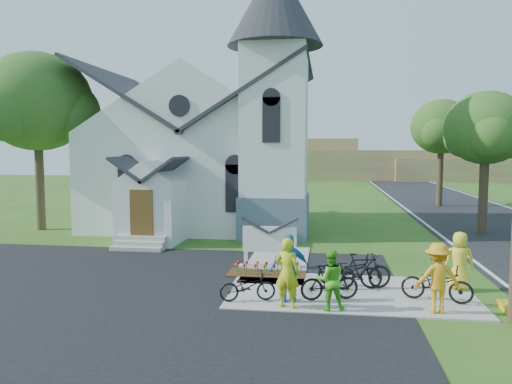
# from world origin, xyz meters

# --- Properties ---
(ground) EXTENTS (120.00, 120.00, 0.00)m
(ground) POSITION_xyz_m (0.00, 0.00, 0.00)
(ground) COLOR #2C5919
(ground) RESTS_ON ground
(parking_lot) EXTENTS (20.00, 16.00, 0.02)m
(parking_lot) POSITION_xyz_m (-7.00, -2.00, 0.01)
(parking_lot) COLOR black
(parking_lot) RESTS_ON ground
(road) EXTENTS (8.00, 90.00, 0.02)m
(road) POSITION_xyz_m (10.00, 15.00, 0.01)
(road) COLOR black
(road) RESTS_ON ground
(sidewalk) EXTENTS (7.00, 4.00, 0.05)m
(sidewalk) POSITION_xyz_m (1.50, 0.50, 0.03)
(sidewalk) COLOR #A29B92
(sidewalk) RESTS_ON ground
(church) EXTENTS (12.35, 12.00, 13.00)m
(church) POSITION_xyz_m (-5.48, 12.48, 5.25)
(church) COLOR white
(church) RESTS_ON ground
(church_sign) EXTENTS (2.20, 0.40, 1.70)m
(church_sign) POSITION_xyz_m (-1.20, 3.20, 1.03)
(church_sign) COLOR #A29B92
(church_sign) RESTS_ON ground
(flower_bed) EXTENTS (2.60, 1.10, 0.07)m
(flower_bed) POSITION_xyz_m (-1.20, 2.30, 0.04)
(flower_bed) COLOR #3C2510
(flower_bed) RESTS_ON ground
(tree_lot_corner) EXTENTS (5.60, 5.60, 9.15)m
(tree_lot_corner) POSITION_xyz_m (-14.00, 10.00, 6.60)
(tree_lot_corner) COLOR #3B2E20
(tree_lot_corner) RESTS_ON ground
(tree_road_near) EXTENTS (4.00, 4.00, 7.05)m
(tree_road_near) POSITION_xyz_m (8.50, 12.00, 5.21)
(tree_road_near) COLOR #3B2E20
(tree_road_near) RESTS_ON ground
(tree_road_mid) EXTENTS (4.40, 4.40, 7.80)m
(tree_road_mid) POSITION_xyz_m (9.00, 24.00, 5.78)
(tree_road_mid) COLOR #3B2E20
(tree_road_mid) RESTS_ON ground
(distant_hills) EXTENTS (61.00, 10.00, 5.60)m
(distant_hills) POSITION_xyz_m (3.36, 56.33, 2.17)
(distant_hills) COLOR olive
(distant_hills) RESTS_ON ground
(cyclist_0) EXTENTS (0.78, 0.62, 1.86)m
(cyclist_0) POSITION_xyz_m (-0.23, -1.17, 0.98)
(cyclist_0) COLOR #C3D118
(cyclist_0) RESTS_ON sidewalk
(bike_0) EXTENTS (1.63, 0.94, 0.81)m
(bike_0) POSITION_xyz_m (-1.36, -0.77, 0.46)
(bike_0) COLOR black
(bike_0) RESTS_ON sidewalk
(cyclist_1) EXTENTS (0.87, 0.74, 1.58)m
(cyclist_1) POSITION_xyz_m (0.88, -1.20, 0.84)
(cyclist_1) COLOR #4FC324
(cyclist_1) RESTS_ON sidewalk
(bike_1) EXTENTS (1.71, 0.91, 0.99)m
(bike_1) POSITION_xyz_m (0.88, -0.37, 0.54)
(bike_1) COLOR black
(bike_1) RESTS_ON sidewalk
(cyclist_2) EXTENTS (1.18, 0.82, 1.86)m
(cyclist_2) POSITION_xyz_m (-0.20, -0.65, 0.98)
(cyclist_2) COLOR blue
(cyclist_2) RESTS_ON sidewalk
(bike_2) EXTENTS (2.01, 0.96, 1.02)m
(bike_2) POSITION_xyz_m (1.48, 1.05, 0.56)
(bike_2) COLOR black
(bike_2) RESTS_ON sidewalk
(cyclist_3) EXTENTS (1.23, 0.80, 1.80)m
(cyclist_3) POSITION_xyz_m (3.59, -1.05, 0.95)
(cyclist_3) COLOR orange
(cyclist_3) RESTS_ON sidewalk
(bike_3) EXTENTS (1.89, 0.99, 1.09)m
(bike_3) POSITION_xyz_m (1.83, 0.85, 0.60)
(bike_3) COLOR black
(bike_3) RESTS_ON sidewalk
(cyclist_4) EXTENTS (0.86, 0.58, 1.74)m
(cyclist_4) POSITION_xyz_m (4.70, 1.23, 0.92)
(cyclist_4) COLOR yellow
(cyclist_4) RESTS_ON sidewalk
(bike_4) EXTENTS (2.00, 1.17, 0.99)m
(bike_4) POSITION_xyz_m (3.79, -0.07, 0.55)
(bike_4) COLOR black
(bike_4) RESTS_ON sidewalk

